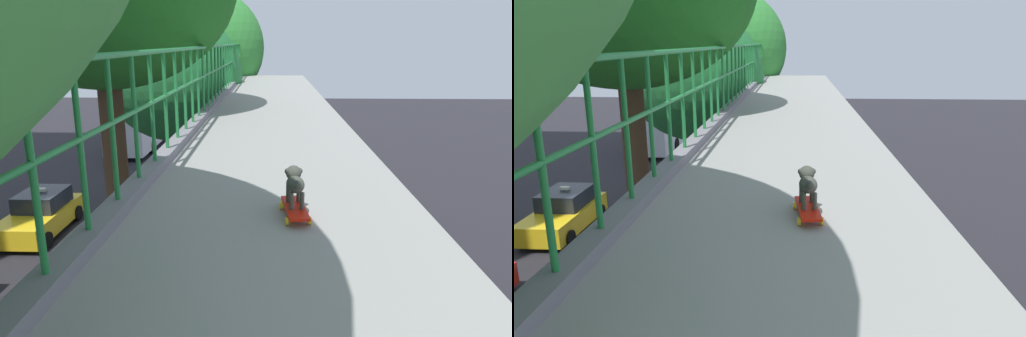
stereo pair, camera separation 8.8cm
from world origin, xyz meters
The scene contains 7 objects.
car_black_fifth centered at (-4.13, 11.69, 0.72)m, with size 1.97×4.14×1.53m.
car_yellow_cab_sixth centered at (-7.88, 15.30, 0.73)m, with size 1.95×4.23×1.70m.
city_bus centered at (-8.07, 32.09, 1.85)m, with size 2.68×11.95×3.27m.
roadside_tree_far centered at (-2.39, 15.12, 6.02)m, with size 4.80×4.80×8.35m.
roadside_tree_farthest centered at (-1.93, 19.71, 6.92)m, with size 5.30×5.30×9.50m.
toy_skateboard centered at (1.25, 2.21, 5.90)m, with size 0.25×0.57×0.09m.
small_dog centered at (1.24, 2.27, 6.11)m, with size 0.17×0.36×0.31m.
Camera 1 is at (1.04, -1.41, 7.23)m, focal length 32.65 mm.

